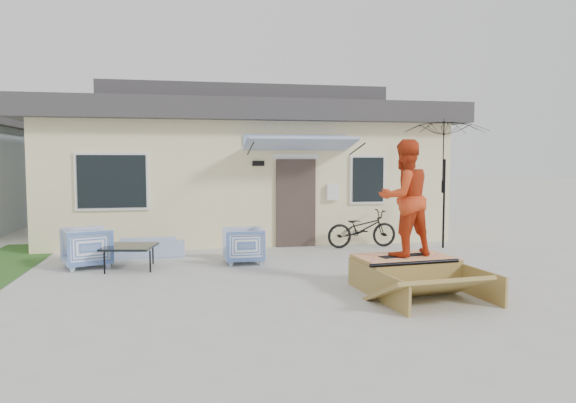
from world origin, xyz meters
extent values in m
plane|color=#B2B1A9|center=(0.00, 0.00, 0.00)|extent=(90.00, 90.00, 0.00)
cube|color=beige|center=(0.00, 8.00, 1.50)|extent=(10.00, 7.00, 3.00)
cube|color=#323237|center=(0.00, 8.00, 3.25)|extent=(10.80, 7.80, 0.50)
cube|color=#323237|center=(0.00, 8.00, 3.80)|extent=(7.50, 4.50, 0.60)
cube|color=#3F322C|center=(1.00, 4.46, 1.05)|extent=(0.95, 0.08, 2.10)
cube|color=white|center=(-3.20, 4.47, 1.60)|extent=(1.60, 0.06, 1.30)
cube|color=white|center=(2.80, 4.47, 1.60)|extent=(0.90, 0.06, 1.20)
cube|color=#3E63B1|center=(1.00, 3.95, 2.45)|extent=(2.50, 1.09, 0.29)
imported|color=#3E63B1|center=(-2.38, 3.76, 0.29)|extent=(1.52, 0.50, 0.59)
imported|color=#3E63B1|center=(-3.47, 2.78, 0.43)|extent=(1.03, 1.06, 0.86)
imported|color=#3E63B1|center=(-0.46, 2.65, 0.40)|extent=(0.74, 0.79, 0.79)
cube|color=black|center=(-2.65, 2.49, 0.22)|extent=(1.07, 1.07, 0.45)
imported|color=black|center=(2.52, 4.03, 0.55)|extent=(1.74, 0.67, 1.09)
cylinder|color=black|center=(4.39, 3.60, 1.05)|extent=(0.05, 0.05, 2.10)
imported|color=black|center=(4.39, 3.60, 1.75)|extent=(2.42, 2.33, 0.90)
cube|color=black|center=(1.90, 0.14, 0.53)|extent=(0.86, 0.40, 0.05)
imported|color=red|center=(1.90, 0.14, 1.50)|extent=(1.06, 0.90, 1.88)
camera|label=1|loc=(-1.54, -7.83, 2.06)|focal=32.82mm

